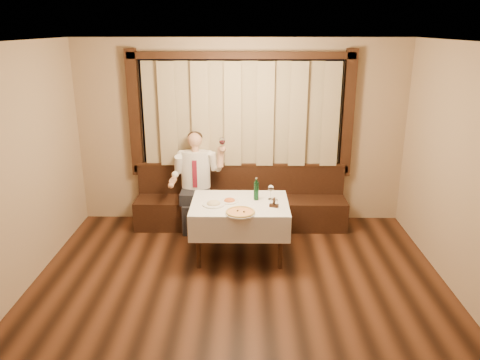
{
  "coord_description": "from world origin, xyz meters",
  "views": [
    {
      "loc": [
        0.08,
        -4.01,
        2.95
      ],
      "look_at": [
        0.0,
        1.9,
        1.0
      ],
      "focal_mm": 35.0,
      "sensor_mm": 36.0,
      "label": 1
    }
  ],
  "objects_px": {
    "pasta_cream": "(214,202)",
    "seated_man": "(196,174)",
    "pizza": "(240,212)",
    "cruet_caddy": "(274,204)",
    "banquette": "(241,206)",
    "green_bottle": "(256,190)",
    "pasta_red": "(229,199)",
    "dining_table": "(240,210)"
  },
  "relations": [
    {
      "from": "dining_table",
      "to": "pizza",
      "type": "xyz_separation_m",
      "value": [
        0.01,
        -0.38,
        0.12
      ]
    },
    {
      "from": "pizza",
      "to": "green_bottle",
      "type": "bearing_deg",
      "value": 67.31
    },
    {
      "from": "pizza",
      "to": "cruet_caddy",
      "type": "distance_m",
      "value": 0.48
    },
    {
      "from": "pasta_cream",
      "to": "banquette",
      "type": "bearing_deg",
      "value": 73.2
    },
    {
      "from": "banquette",
      "to": "seated_man",
      "type": "bearing_deg",
      "value": -172.32
    },
    {
      "from": "green_bottle",
      "to": "seated_man",
      "type": "xyz_separation_m",
      "value": [
        -0.89,
        0.83,
        -0.04
      ]
    },
    {
      "from": "green_bottle",
      "to": "pasta_red",
      "type": "bearing_deg",
      "value": -167.47
    },
    {
      "from": "banquette",
      "to": "seated_man",
      "type": "distance_m",
      "value": 0.87
    },
    {
      "from": "cruet_caddy",
      "to": "seated_man",
      "type": "relative_size",
      "value": 0.08
    },
    {
      "from": "banquette",
      "to": "pasta_cream",
      "type": "distance_m",
      "value": 1.26
    },
    {
      "from": "dining_table",
      "to": "pizza",
      "type": "distance_m",
      "value": 0.4
    },
    {
      "from": "green_bottle",
      "to": "pizza",
      "type": "bearing_deg",
      "value": -112.69
    },
    {
      "from": "dining_table",
      "to": "pizza",
      "type": "relative_size",
      "value": 3.34
    },
    {
      "from": "banquette",
      "to": "pasta_cream",
      "type": "relative_size",
      "value": 11.06
    },
    {
      "from": "banquette",
      "to": "pasta_cream",
      "type": "bearing_deg",
      "value": -106.8
    },
    {
      "from": "banquette",
      "to": "pasta_red",
      "type": "height_order",
      "value": "banquette"
    },
    {
      "from": "banquette",
      "to": "pizza",
      "type": "bearing_deg",
      "value": -89.49
    },
    {
      "from": "pasta_red",
      "to": "green_bottle",
      "type": "distance_m",
      "value": 0.37
    },
    {
      "from": "dining_table",
      "to": "pasta_red",
      "type": "xyz_separation_m",
      "value": [
        -0.14,
        0.03,
        0.14
      ]
    },
    {
      "from": "pizza",
      "to": "cruet_caddy",
      "type": "bearing_deg",
      "value": 28.17
    },
    {
      "from": "pasta_cream",
      "to": "cruet_caddy",
      "type": "distance_m",
      "value": 0.78
    },
    {
      "from": "banquette",
      "to": "cruet_caddy",
      "type": "xyz_separation_m",
      "value": [
        0.44,
        -1.18,
        0.49
      ]
    },
    {
      "from": "pasta_red",
      "to": "green_bottle",
      "type": "xyz_separation_m",
      "value": [
        0.35,
        0.08,
        0.1
      ]
    },
    {
      "from": "pizza",
      "to": "green_bottle",
      "type": "xyz_separation_m",
      "value": [
        0.2,
        0.49,
        0.11
      ]
    },
    {
      "from": "pasta_cream",
      "to": "seated_man",
      "type": "xyz_separation_m",
      "value": [
        -0.34,
        1.03,
        0.05
      ]
    },
    {
      "from": "pizza",
      "to": "seated_man",
      "type": "distance_m",
      "value": 1.48
    },
    {
      "from": "banquette",
      "to": "pasta_cream",
      "type": "height_order",
      "value": "banquette"
    },
    {
      "from": "banquette",
      "to": "cruet_caddy",
      "type": "height_order",
      "value": "banquette"
    },
    {
      "from": "banquette",
      "to": "pasta_cream",
      "type": "xyz_separation_m",
      "value": [
        -0.34,
        -1.12,
        0.49
      ]
    },
    {
      "from": "dining_table",
      "to": "pasta_cream",
      "type": "xyz_separation_m",
      "value": [
        -0.34,
        -0.09,
        0.15
      ]
    },
    {
      "from": "pasta_cream",
      "to": "seated_man",
      "type": "height_order",
      "value": "seated_man"
    },
    {
      "from": "pizza",
      "to": "seated_man",
      "type": "height_order",
      "value": "seated_man"
    },
    {
      "from": "dining_table",
      "to": "pizza",
      "type": "height_order",
      "value": "pizza"
    },
    {
      "from": "pasta_red",
      "to": "seated_man",
      "type": "height_order",
      "value": "seated_man"
    },
    {
      "from": "pizza",
      "to": "green_bottle",
      "type": "relative_size",
      "value": 1.24
    },
    {
      "from": "pizza",
      "to": "cruet_caddy",
      "type": "relative_size",
      "value": 3.04
    },
    {
      "from": "pasta_red",
      "to": "cruet_caddy",
      "type": "relative_size",
      "value": 1.92
    },
    {
      "from": "pasta_cream",
      "to": "dining_table",
      "type": "bearing_deg",
      "value": 15.52
    },
    {
      "from": "dining_table",
      "to": "green_bottle",
      "type": "height_order",
      "value": "green_bottle"
    },
    {
      "from": "green_bottle",
      "to": "cruet_caddy",
      "type": "distance_m",
      "value": 0.35
    },
    {
      "from": "cruet_caddy",
      "to": "pasta_red",
      "type": "bearing_deg",
      "value": -177.78
    },
    {
      "from": "banquette",
      "to": "pizza",
      "type": "height_order",
      "value": "banquette"
    }
  ]
}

